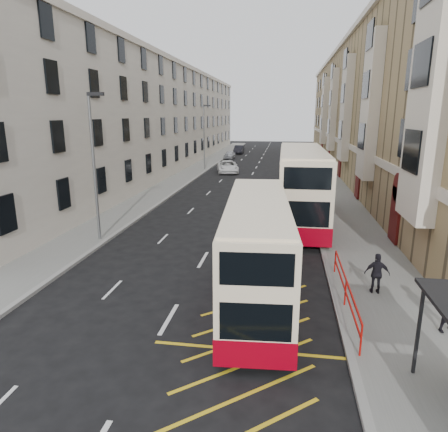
% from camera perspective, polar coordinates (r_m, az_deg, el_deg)
% --- Properties ---
extents(ground, '(200.00, 200.00, 0.00)m').
position_cam_1_polar(ground, '(11.57, -13.99, -23.58)').
color(ground, black).
rests_on(ground, ground).
extents(pavement_right, '(4.00, 120.00, 0.15)m').
position_cam_1_polar(pavement_right, '(39.18, 14.66, 3.66)').
color(pavement_right, slate).
rests_on(pavement_right, ground).
extents(pavement_left, '(3.00, 120.00, 0.15)m').
position_cam_1_polar(pavement_left, '(40.58, -7.70, 4.36)').
color(pavement_left, slate).
rests_on(pavement_left, ground).
extents(kerb_right, '(0.25, 120.00, 0.15)m').
position_cam_1_polar(kerb_right, '(39.02, 11.74, 3.78)').
color(kerb_right, gray).
rests_on(kerb_right, ground).
extents(kerb_left, '(0.25, 120.00, 0.15)m').
position_cam_1_polar(kerb_left, '(40.19, -5.65, 4.32)').
color(kerb_left, gray).
rests_on(kerb_left, ground).
extents(road_markings, '(10.00, 110.00, 0.01)m').
position_cam_1_polar(road_markings, '(53.93, 4.57, 6.83)').
color(road_markings, silver).
rests_on(road_markings, ground).
extents(terrace_right, '(10.75, 79.00, 15.25)m').
position_cam_1_polar(terrace_right, '(54.83, 20.96, 13.96)').
color(terrace_right, '#947B56').
rests_on(terrace_right, ground).
extents(terrace_left, '(9.18, 79.00, 13.25)m').
position_cam_1_polar(terrace_left, '(56.55, -9.36, 13.65)').
color(terrace_left, beige).
rests_on(terrace_left, ground).
extents(guard_railing, '(0.06, 6.56, 1.01)m').
position_cam_1_polar(guard_railing, '(15.56, 17.01, -9.71)').
color(guard_railing, red).
rests_on(guard_railing, pavement_right).
extents(street_lamp_near, '(0.93, 0.18, 8.00)m').
position_cam_1_polar(street_lamp_near, '(22.88, -18.03, 7.64)').
color(street_lamp_near, slate).
rests_on(street_lamp_near, pavement_left).
extents(street_lamp_far, '(0.93, 0.18, 8.00)m').
position_cam_1_polar(street_lamp_far, '(51.41, -2.81, 11.67)').
color(street_lamp_far, slate).
rests_on(street_lamp_far, pavement_left).
extents(double_decker_front, '(2.94, 10.08, 3.97)m').
position_cam_1_polar(double_decker_front, '(15.34, 4.71, -4.78)').
color(double_decker_front, beige).
rests_on(double_decker_front, ground).
extents(double_decker_rear, '(2.90, 12.27, 4.88)m').
position_cam_1_polar(double_decker_rear, '(26.54, 10.96, 4.23)').
color(double_decker_rear, beige).
rests_on(double_decker_rear, ground).
extents(pedestrian_far, '(0.97, 0.44, 1.63)m').
position_cam_1_polar(pedestrian_far, '(16.93, 21.02, -7.67)').
color(pedestrian_far, black).
rests_on(pedestrian_far, pavement_right).
extents(white_van, '(3.44, 5.61, 1.45)m').
position_cam_1_polar(white_van, '(49.61, 0.53, 7.05)').
color(white_van, white).
rests_on(white_van, ground).
extents(car_silver, '(1.65, 3.88, 1.31)m').
position_cam_1_polar(car_silver, '(65.08, 0.81, 8.73)').
color(car_silver, '#A8AAAF').
rests_on(car_silver, ground).
extents(car_dark, '(1.59, 4.51, 1.48)m').
position_cam_1_polar(car_dark, '(73.95, 2.15, 9.47)').
color(car_dark, black).
rests_on(car_dark, ground).
extents(car_red, '(4.14, 5.98, 1.61)m').
position_cam_1_polar(car_red, '(70.77, 9.77, 9.11)').
color(car_red, '#AA1425').
rests_on(car_red, ground).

